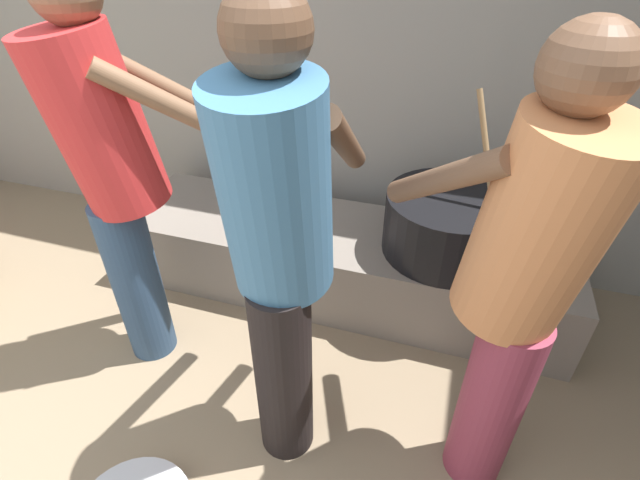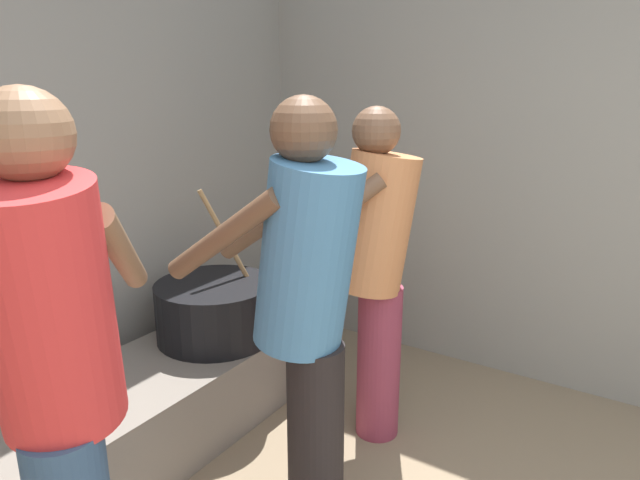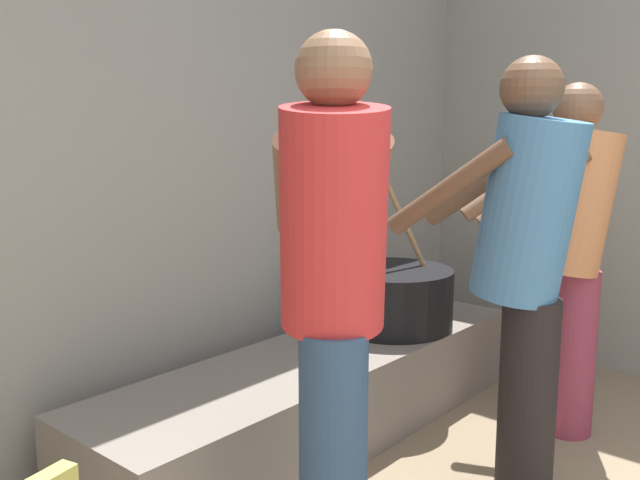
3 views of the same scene
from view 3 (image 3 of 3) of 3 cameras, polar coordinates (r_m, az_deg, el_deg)
block_enclosure_rear at (r=2.78m, az=-18.03°, el=6.61°), size 5.15×0.20×2.46m
hearth_ledge at (r=3.08m, az=0.12°, el=-12.58°), size 2.27×0.60×0.38m
cooking_pot_main at (r=3.35m, az=5.99°, el=-4.75°), size 0.58×0.58×0.74m
cook_in_red_shirt at (r=1.96m, az=1.10°, el=-3.25°), size 0.70×0.69×1.60m
cook_in_orange_shirt at (r=3.11m, az=20.05°, el=-0.01°), size 0.67×0.69×1.52m
cook_in_blue_shirt at (r=2.46m, az=16.58°, el=-1.43°), size 0.37×0.67×1.57m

